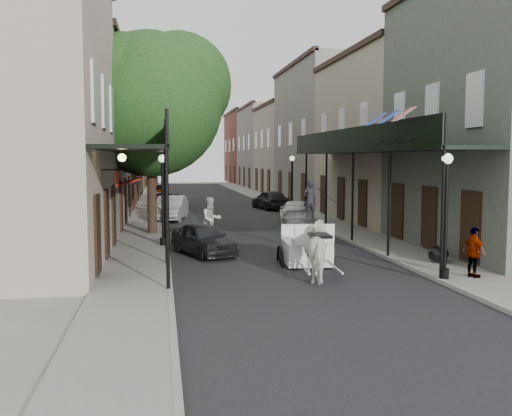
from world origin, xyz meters
name	(u,v)px	position (x,y,z in m)	size (l,w,h in m)	color
ground	(294,274)	(0.00, 0.00, 0.00)	(140.00, 140.00, 0.00)	gray
road	(225,214)	(0.00, 20.00, 0.01)	(8.00, 90.00, 0.01)	black
sidewalk_left	(149,214)	(-5.00, 20.00, 0.06)	(2.20, 90.00, 0.12)	gray
sidewalk_right	(298,212)	(5.00, 20.00, 0.06)	(2.20, 90.00, 0.12)	gray
building_row_left	(105,139)	(-8.60, 30.00, 5.25)	(5.00, 80.00, 10.50)	#9F937F
building_row_right	(312,140)	(8.60, 30.00, 5.25)	(5.00, 80.00, 10.50)	gray
gallery_left	(145,149)	(-4.79, 6.98, 4.05)	(2.20, 18.05, 4.88)	black
gallery_right	(363,150)	(4.79, 6.98, 4.05)	(2.20, 18.05, 4.88)	black
tree_near	(159,99)	(-4.20, 10.18, 6.49)	(7.31, 6.80, 9.63)	#382619
tree_far	(159,128)	(-4.25, 24.18, 5.84)	(6.45, 6.00, 8.61)	#382619
lamppost_right_near	(446,214)	(4.10, -2.00, 2.05)	(0.32, 0.32, 3.71)	black
lamppost_left	(163,198)	(-4.10, 6.00, 2.05)	(0.32, 0.32, 3.71)	black
lamppost_right_far	(292,184)	(4.10, 18.00, 2.05)	(0.32, 0.32, 3.71)	black
horse	(320,251)	(0.58, -1.00, 0.89)	(0.96, 2.10, 1.77)	white
carriage	(304,231)	(0.78, 1.75, 1.15)	(1.95, 2.71, 2.96)	black
pedestrian_walking	(211,219)	(-2.00, 7.53, 0.99)	(0.96, 0.75, 1.97)	beige
pedestrian_sidewalk_left	(161,199)	(-4.21, 19.60, 1.05)	(1.20, 0.69, 1.86)	gray
pedestrian_sidewalk_right	(474,252)	(5.04, -2.00, 0.88)	(0.89, 0.37, 1.52)	gray
car_left_near	(203,239)	(-2.60, 4.00, 0.61)	(1.45, 3.60, 1.23)	black
car_left_mid	(171,208)	(-3.60, 16.61, 0.72)	(1.52, 4.36, 1.44)	#9A9A9F
car_left_far	(169,201)	(-3.60, 24.13, 0.59)	(1.96, 4.25, 1.18)	black
car_right_near	(297,212)	(3.30, 13.38, 0.66)	(1.86, 4.57, 1.33)	white
car_right_far	(270,200)	(3.60, 22.75, 0.71)	(1.68, 4.17, 1.42)	black
trash_bags	(439,254)	(5.28, 0.62, 0.39)	(0.94, 1.09, 0.58)	black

